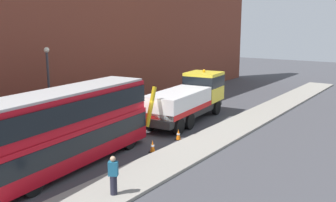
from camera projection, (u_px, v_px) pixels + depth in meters
name	position (u px, v px, depth m)	size (l,w,h in m)	color
ground_plane	(139.00, 137.00, 24.68)	(120.00, 120.00, 0.00)	#424247
near_kerb	(194.00, 148.00, 22.29)	(60.00, 2.80, 0.15)	gray
building_facade	(59.00, 13.00, 27.24)	(60.00, 1.50, 16.00)	brown
recovery_tow_truck	(189.00, 98.00, 28.66)	(10.24, 3.54, 3.67)	#2D2D2D
double_decker_bus	(67.00, 125.00, 19.13)	(11.20, 3.66, 4.06)	#B70C19
pedestrian_onlooker	(113.00, 176.00, 15.90)	(0.43, 0.48, 1.71)	#232333
traffic_cone_near_bus	(153.00, 147.00, 21.73)	(0.36, 0.36, 0.72)	orange
traffic_cone_midway	(178.00, 135.00, 24.02)	(0.36, 0.36, 0.72)	orange
street_lamp	(49.00, 83.00, 24.58)	(0.36, 0.36, 5.83)	#38383D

